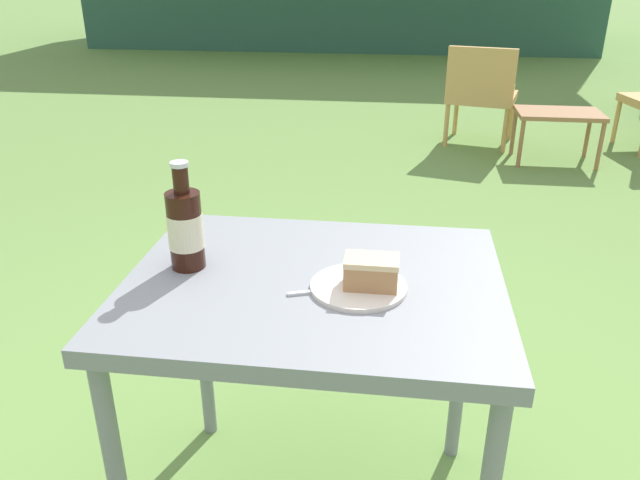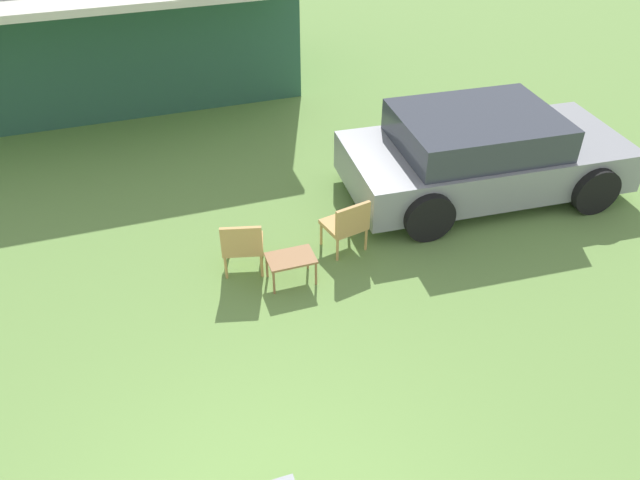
% 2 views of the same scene
% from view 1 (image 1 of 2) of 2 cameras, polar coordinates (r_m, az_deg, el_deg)
% --- Properties ---
extents(wicker_chair_cushioned, '(0.60, 0.57, 0.77)m').
position_cam_1_polar(wicker_chair_cushioned, '(5.12, 14.57, 13.12)').
color(wicker_chair_cushioned, tan).
rests_on(wicker_chair_cushioned, ground_plane).
extents(garden_side_table, '(0.59, 0.39, 0.37)m').
position_cam_1_polar(garden_side_table, '(4.84, 20.98, 10.42)').
color(garden_side_table, '#996B42').
rests_on(garden_side_table, ground_plane).
extents(patio_table, '(0.83, 0.67, 0.73)m').
position_cam_1_polar(patio_table, '(1.42, -0.53, -6.43)').
color(patio_table, gray).
rests_on(patio_table, ground_plane).
extents(cake_on_plate, '(0.21, 0.21, 0.08)m').
position_cam_1_polar(cake_on_plate, '(1.33, 4.18, -3.53)').
color(cake_on_plate, silver).
rests_on(cake_on_plate, patio_table).
extents(cola_bottle_near, '(0.08, 0.08, 0.25)m').
position_cam_1_polar(cola_bottle_near, '(1.43, -12.21, 1.10)').
color(cola_bottle_near, black).
rests_on(cola_bottle_near, patio_table).
extents(fork, '(0.18, 0.07, 0.01)m').
position_cam_1_polar(fork, '(1.33, 0.90, -4.59)').
color(fork, silver).
rests_on(fork, patio_table).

